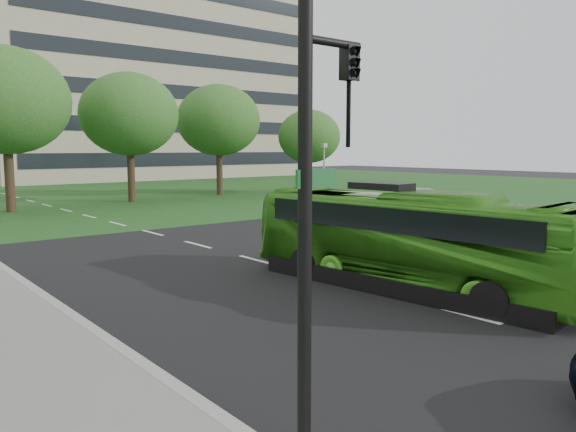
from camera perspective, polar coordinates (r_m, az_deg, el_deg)
The scene contains 11 objects.
ground at distance 14.82m, azimuth 10.72°, elevation -8.06°, with size 160.00×160.00×0.00m, color black.
street_surfaces at distance 33.87m, azimuth -20.58°, elevation 0.06°, with size 120.00×120.00×0.15m.
office_building at distance 78.89m, azimuth -14.53°, elevation 13.00°, with size 40.10×20.10×25.00m.
tree_park_b at distance 37.37m, azimuth -26.82°, elevation 10.42°, with size 7.43×7.43×9.74m.
tree_park_c at distance 41.48m, azimuth -15.84°, elevation 9.90°, with size 6.84×6.84×9.08m.
tree_park_d at distance 46.39m, azimuth -7.05°, elevation 9.62°, with size 6.76×6.76×8.93m.
tree_park_e at distance 48.05m, azimuth 2.16°, elevation 8.07°, with size 5.29×5.29×7.05m.
bus at distance 15.48m, azimuth 12.19°, elevation -2.43°, with size 2.23×9.54×2.66m, color #3F9721.
sedan at distance 32.76m, azimuth 13.12°, elevation 1.43°, with size 1.66×4.75×1.57m, color #A2A2A6.
traffic_light at distance 5.94m, azimuth 2.96°, elevation 1.08°, with size 0.87×0.22×5.43m.
camera_pole at distance 39.77m, azimuth 3.68°, elevation 5.27°, with size 0.42×0.39×4.15m.
Camera 1 is at (-10.99, -9.20, 3.79)m, focal length 35.00 mm.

